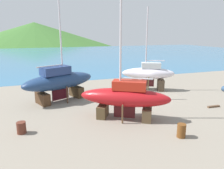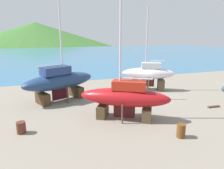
% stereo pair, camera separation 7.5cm
% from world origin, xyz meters
% --- Properties ---
extents(ground_plane, '(53.79, 53.79, 0.00)m').
position_xyz_m(ground_plane, '(0.00, -4.02, 0.00)').
color(ground_plane, gray).
extents(sea_water, '(133.83, 70.92, 0.01)m').
position_xyz_m(sea_water, '(0.00, 44.89, 0.00)').
color(sea_water, teal).
rests_on(sea_water, ground).
extents(headland_hill, '(168.44, 168.44, 25.95)m').
position_xyz_m(headland_hill, '(-11.65, 133.13, 0.00)').
color(headland_hill, '#3C6D2D').
rests_on(headland_hill, ground).
extents(sailboat_large_starboard, '(7.04, 5.17, 11.21)m').
position_xyz_m(sailboat_large_starboard, '(-4.36, -5.04, 1.77)').
color(sailboat_large_starboard, brown).
rests_on(sailboat_large_starboard, ground).
extents(sailboat_far_slipway, '(7.87, 5.21, 13.45)m').
position_xyz_m(sailboat_far_slipway, '(-8.73, 1.41, 1.99)').
color(sailboat_far_slipway, '#47341F').
rests_on(sailboat_far_slipway, ground).
extents(sailboat_small_center, '(6.22, 4.02, 9.41)m').
position_xyz_m(sailboat_small_center, '(1.46, 2.02, 1.94)').
color(sailboat_small_center, '#523E19').
rests_on(sailboat_small_center, ground).
extents(worker, '(0.46, 0.49, 1.59)m').
position_xyz_m(worker, '(-1.36, -1.45, 0.82)').
color(worker, '#23508B').
rests_on(worker, ground).
extents(barrel_ochre, '(0.74, 0.74, 0.91)m').
position_xyz_m(barrel_ochre, '(-2.06, -9.15, 0.46)').
color(barrel_ochre, brown).
rests_on(barrel_ochre, ground).
extents(barrel_tipped_left, '(0.78, 0.78, 0.81)m').
position_xyz_m(barrel_tipped_left, '(-11.96, -5.17, 0.40)').
color(barrel_tipped_left, '#5A2B1E').
rests_on(barrel_tipped_left, ground).
extents(timber_long_fore, '(1.21, 0.27, 0.15)m').
position_xyz_m(timber_long_fore, '(4.32, -5.28, 0.08)').
color(timber_long_fore, brown).
rests_on(timber_long_fore, ground).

